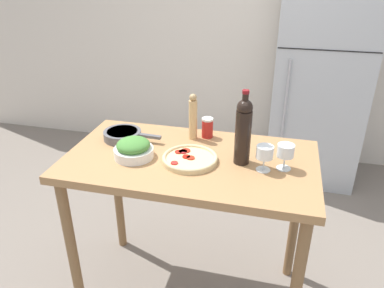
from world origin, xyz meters
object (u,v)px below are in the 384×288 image
(wine_glass_near, at_px, (265,153))
(cast_iron_skillet, at_px, (123,135))
(refrigerator, at_px, (319,87))
(wine_glass_far, at_px, (286,151))
(pepper_mill, at_px, (193,117))
(salt_canister, at_px, (207,128))
(homemade_pizza, at_px, (190,159))
(wine_bottle, at_px, (243,130))
(salad_bowl, at_px, (134,149))

(wine_glass_near, relative_size, cast_iron_skillet, 0.38)
(refrigerator, height_order, wine_glass_far, refrigerator)
(pepper_mill, distance_m, salt_canister, 0.11)
(pepper_mill, height_order, homemade_pizza, pepper_mill)
(refrigerator, xyz_separation_m, wine_bottle, (-0.47, -1.65, 0.26))
(salt_canister, bearing_deg, wine_glass_near, -41.52)
(wine_glass_far, relative_size, salad_bowl, 0.64)
(salt_canister, relative_size, cast_iron_skillet, 0.34)
(salad_bowl, height_order, homemade_pizza, salad_bowl)
(wine_bottle, xyz_separation_m, salad_bowl, (-0.54, -0.08, -0.13))
(refrigerator, relative_size, homemade_pizza, 6.17)
(homemade_pizza, relative_size, cast_iron_skillet, 0.83)
(homemade_pizza, bearing_deg, salt_canister, 84.95)
(refrigerator, relative_size, wine_glass_near, 13.41)
(wine_glass_near, xyz_separation_m, pepper_mill, (-0.41, 0.26, 0.04))
(wine_glass_far, height_order, salad_bowl, wine_glass_far)
(wine_bottle, height_order, wine_glass_far, wine_bottle)
(refrigerator, xyz_separation_m, cast_iron_skillet, (-1.15, -1.54, 0.11))
(wine_bottle, bearing_deg, homemade_pizza, -168.38)
(pepper_mill, height_order, cast_iron_skillet, pepper_mill)
(refrigerator, relative_size, pepper_mill, 6.55)
(wine_glass_far, relative_size, homemade_pizza, 0.46)
(wine_glass_near, xyz_separation_m, cast_iron_skillet, (-0.80, 0.16, -0.07))
(refrigerator, relative_size, salt_canister, 15.01)
(refrigerator, relative_size, cast_iron_skillet, 5.12)
(cast_iron_skillet, bearing_deg, salt_canister, 16.87)
(salad_bowl, bearing_deg, pepper_mill, 50.16)
(salad_bowl, bearing_deg, wine_glass_near, 2.29)
(wine_glass_near, xyz_separation_m, homemade_pizza, (-0.37, -0.00, -0.08))
(salad_bowl, bearing_deg, cast_iron_skillet, 127.04)
(salad_bowl, height_order, cast_iron_skillet, salad_bowl)
(homemade_pizza, bearing_deg, salad_bowl, -174.90)
(wine_bottle, relative_size, cast_iron_skillet, 1.12)
(wine_glass_near, relative_size, salad_bowl, 0.64)
(wine_glass_far, xyz_separation_m, cast_iron_skillet, (-0.89, 0.12, -0.07))
(wine_glass_near, xyz_separation_m, wine_glass_far, (0.10, 0.04, 0.00))
(refrigerator, relative_size, wine_glass_far, 13.41)
(pepper_mill, height_order, salad_bowl, pepper_mill)
(wine_glass_near, distance_m, homemade_pizza, 0.37)
(wine_glass_far, height_order, salt_canister, wine_glass_far)
(wine_bottle, bearing_deg, refrigerator, 74.07)
(wine_glass_far, xyz_separation_m, salad_bowl, (-0.75, -0.07, -0.05))
(refrigerator, xyz_separation_m, salad_bowl, (-1.01, -1.73, 0.13))
(pepper_mill, bearing_deg, salt_canister, 26.48)
(salad_bowl, distance_m, cast_iron_skillet, 0.24)
(wine_glass_near, relative_size, homemade_pizza, 0.46)
(wine_glass_near, bearing_deg, pepper_mill, 147.58)
(wine_bottle, distance_m, cast_iron_skillet, 0.71)
(wine_glass_far, bearing_deg, cast_iron_skillet, 172.35)
(wine_bottle, bearing_deg, wine_glass_near, -24.60)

